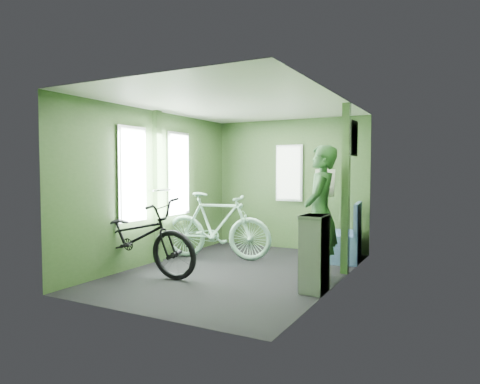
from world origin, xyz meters
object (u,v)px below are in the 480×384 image
object	(u,v)px
bicycle_mint	(217,259)
bench_seat	(345,243)
waste_box	(314,254)
bicycle_black	(135,275)
passenger	(320,213)

from	to	relation	value
bicycle_mint	bench_seat	world-z (taller)	bench_seat
waste_box	bicycle_black	bearing A→B (deg)	-171.50
bicycle_mint	passenger	distance (m)	2.07
bench_seat	passenger	bearing A→B (deg)	-97.65
waste_box	bench_seat	distance (m)	1.91
bicycle_black	passenger	xyz separation A→B (m)	(2.27, 0.93, 0.86)
passenger	waste_box	world-z (taller)	passenger
bicycle_black	waste_box	size ratio (longest dim) A/B	2.17
bicycle_black	bicycle_mint	size ratio (longest dim) A/B	1.10
bicycle_black	bicycle_mint	world-z (taller)	bicycle_black
passenger	bench_seat	size ratio (longest dim) A/B	1.89
bicycle_mint	bench_seat	distance (m)	2.03
bicycle_black	passenger	distance (m)	2.60
bicycle_mint	passenger	world-z (taller)	passenger
bicycle_black	bench_seat	world-z (taller)	bench_seat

